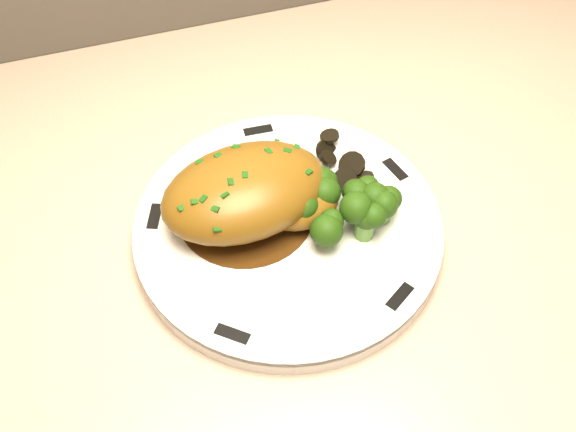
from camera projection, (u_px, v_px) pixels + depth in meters
name	position (u px, v px, depth m)	size (l,w,h in m)	color
plate	(288.00, 230.00, 0.58)	(0.25, 0.25, 0.02)	silver
rim_accent_0	(258.00, 130.00, 0.64)	(0.03, 0.01, 0.00)	black
rim_accent_1	(155.00, 216.00, 0.58)	(0.03, 0.01, 0.00)	black
rim_accent_2	(232.00, 334.00, 0.51)	(0.03, 0.01, 0.00)	black
rim_accent_3	(400.00, 297.00, 0.53)	(0.03, 0.01, 0.00)	black
rim_accent_4	(395.00, 170.00, 0.61)	(0.03, 0.01, 0.00)	black
gravy_pool	(246.00, 212.00, 0.58)	(0.11, 0.11, 0.00)	#3B200A
chicken_breast	(251.00, 193.00, 0.56)	(0.15, 0.11, 0.05)	brown
mushroom_pile	(301.00, 172.00, 0.60)	(0.09, 0.06, 0.02)	black
broccoli_florets	(346.00, 204.00, 0.56)	(0.08, 0.06, 0.04)	#619740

